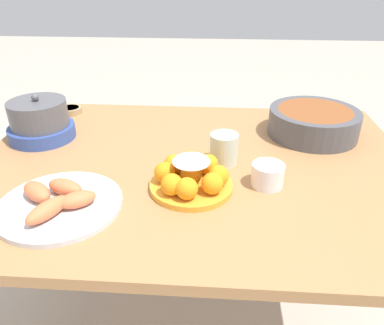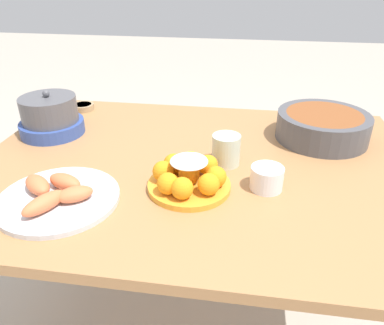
{
  "view_description": "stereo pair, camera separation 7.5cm",
  "coord_description": "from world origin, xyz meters",
  "px_view_note": "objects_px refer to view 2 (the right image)",
  "views": [
    {
      "loc": [
        0.07,
        -0.99,
        1.28
      ],
      "look_at": [
        0.0,
        -0.07,
        0.78
      ],
      "focal_mm": 35.0,
      "sensor_mm": 36.0,
      "label": 1
    },
    {
      "loc": [
        0.14,
        -0.98,
        1.28
      ],
      "look_at": [
        0.0,
        -0.07,
        0.78
      ],
      "focal_mm": 35.0,
      "sensor_mm": 36.0,
      "label": 2
    }
  ],
  "objects_px": {
    "dining_table": "(194,188)",
    "serving_bowl": "(323,126)",
    "cup_far": "(226,150)",
    "cup_near": "(267,178)",
    "warming_pot": "(50,117)",
    "cake_plate": "(189,177)",
    "sauce_bowl": "(83,107)",
    "seafood_platter": "(57,196)"
  },
  "relations": [
    {
      "from": "cake_plate",
      "to": "cup_near",
      "type": "height_order",
      "value": "cake_plate"
    },
    {
      "from": "cake_plate",
      "to": "cup_far",
      "type": "bearing_deg",
      "value": 60.02
    },
    {
      "from": "dining_table",
      "to": "cup_far",
      "type": "height_order",
      "value": "cup_far"
    },
    {
      "from": "serving_bowl",
      "to": "cup_near",
      "type": "height_order",
      "value": "serving_bowl"
    },
    {
      "from": "cup_near",
      "to": "sauce_bowl",
      "type": "bearing_deg",
      "value": 145.93
    },
    {
      "from": "dining_table",
      "to": "cup_near",
      "type": "xyz_separation_m",
      "value": [
        0.21,
        -0.11,
        0.12
      ]
    },
    {
      "from": "serving_bowl",
      "to": "cup_far",
      "type": "relative_size",
      "value": 3.29
    },
    {
      "from": "cup_near",
      "to": "warming_pot",
      "type": "xyz_separation_m",
      "value": [
        -0.74,
        0.25,
        0.03
      ]
    },
    {
      "from": "dining_table",
      "to": "seafood_platter",
      "type": "relative_size",
      "value": 4.32
    },
    {
      "from": "serving_bowl",
      "to": "warming_pot",
      "type": "xyz_separation_m",
      "value": [
        -0.93,
        -0.09,
        0.01
      ]
    },
    {
      "from": "cake_plate",
      "to": "sauce_bowl",
      "type": "bearing_deg",
      "value": 134.98
    },
    {
      "from": "serving_bowl",
      "to": "cup_near",
      "type": "bearing_deg",
      "value": -119.02
    },
    {
      "from": "seafood_platter",
      "to": "cake_plate",
      "type": "bearing_deg",
      "value": 19.29
    },
    {
      "from": "cake_plate",
      "to": "serving_bowl",
      "type": "bearing_deg",
      "value": 43.49
    },
    {
      "from": "warming_pot",
      "to": "cake_plate",
      "type": "bearing_deg",
      "value": -28.11
    },
    {
      "from": "dining_table",
      "to": "warming_pot",
      "type": "xyz_separation_m",
      "value": [
        -0.53,
        0.14,
        0.15
      ]
    },
    {
      "from": "cake_plate",
      "to": "cup_near",
      "type": "relative_size",
      "value": 2.55
    },
    {
      "from": "seafood_platter",
      "to": "cup_near",
      "type": "xyz_separation_m",
      "value": [
        0.53,
        0.14,
        0.02
      ]
    },
    {
      "from": "cake_plate",
      "to": "warming_pot",
      "type": "relative_size",
      "value": 1.02
    },
    {
      "from": "dining_table",
      "to": "cup_far",
      "type": "relative_size",
      "value": 14.3
    },
    {
      "from": "cup_near",
      "to": "warming_pot",
      "type": "bearing_deg",
      "value": 160.99
    },
    {
      "from": "cup_far",
      "to": "cup_near",
      "type": "bearing_deg",
      "value": -45.78
    },
    {
      "from": "cup_near",
      "to": "warming_pot",
      "type": "height_order",
      "value": "warming_pot"
    },
    {
      "from": "sauce_bowl",
      "to": "cup_near",
      "type": "bearing_deg",
      "value": -34.07
    },
    {
      "from": "seafood_platter",
      "to": "warming_pot",
      "type": "xyz_separation_m",
      "value": [
        -0.21,
        0.4,
        0.05
      ]
    },
    {
      "from": "dining_table",
      "to": "sauce_bowl",
      "type": "relative_size",
      "value": 14.9
    },
    {
      "from": "seafood_platter",
      "to": "cup_far",
      "type": "xyz_separation_m",
      "value": [
        0.41,
        0.26,
        0.03
      ]
    },
    {
      "from": "cake_plate",
      "to": "sauce_bowl",
      "type": "xyz_separation_m",
      "value": [
        -0.52,
        0.52,
        -0.02
      ]
    },
    {
      "from": "dining_table",
      "to": "sauce_bowl",
      "type": "bearing_deg",
      "value": 143.71
    },
    {
      "from": "seafood_platter",
      "to": "warming_pot",
      "type": "height_order",
      "value": "warming_pot"
    },
    {
      "from": "seafood_platter",
      "to": "sauce_bowl",
      "type": "bearing_deg",
      "value": 107.54
    },
    {
      "from": "dining_table",
      "to": "serving_bowl",
      "type": "height_order",
      "value": "serving_bowl"
    },
    {
      "from": "seafood_platter",
      "to": "cup_near",
      "type": "height_order",
      "value": "cup_near"
    },
    {
      "from": "cake_plate",
      "to": "dining_table",
      "type": "bearing_deg",
      "value": 92.27
    },
    {
      "from": "dining_table",
      "to": "sauce_bowl",
      "type": "xyz_separation_m",
      "value": [
        -0.52,
        0.38,
        0.1
      ]
    },
    {
      "from": "serving_bowl",
      "to": "cup_far",
      "type": "distance_m",
      "value": 0.38
    },
    {
      "from": "serving_bowl",
      "to": "cup_near",
      "type": "xyz_separation_m",
      "value": [
        -0.19,
        -0.35,
        -0.02
      ]
    },
    {
      "from": "serving_bowl",
      "to": "sauce_bowl",
      "type": "height_order",
      "value": "serving_bowl"
    },
    {
      "from": "seafood_platter",
      "to": "dining_table",
      "type": "bearing_deg",
      "value": 39.0
    },
    {
      "from": "dining_table",
      "to": "serving_bowl",
      "type": "bearing_deg",
      "value": 30.13
    },
    {
      "from": "dining_table",
      "to": "cup_far",
      "type": "bearing_deg",
      "value": 5.18
    },
    {
      "from": "dining_table",
      "to": "warming_pot",
      "type": "height_order",
      "value": "warming_pot"
    }
  ]
}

